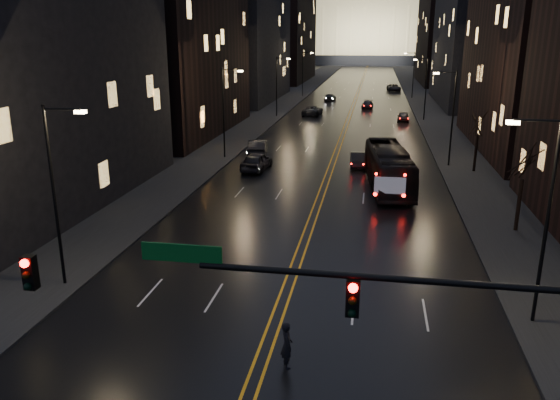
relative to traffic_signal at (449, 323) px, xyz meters
The scene contains 32 objects.
road 130.24m from the traffic_signal, 92.60° to the left, with size 20.00×320.00×0.02m, color black.
sidewalk_left 131.62m from the traffic_signal, 98.71° to the left, with size 8.00×320.00×0.16m, color black.
sidewalk_right 130.35m from the traffic_signal, 86.44° to the left, with size 8.00×320.00×0.16m, color black.
center_line 130.24m from the traffic_signal, 92.60° to the left, with size 0.62×320.00×0.01m, color orange.
building_left_near 35.26m from the traffic_signal, 140.72° to the left, with size 12.00×28.00×22.00m, color black.
building_left_mid 60.99m from the traffic_signal, 116.48° to the left, with size 12.00×30.00×28.00m, color black.
building_left_far 95.98m from the traffic_signal, 106.30° to the left, with size 12.00×34.00×20.00m, color black.
building_left_dist 142.73m from the traffic_signal, 100.88° to the left, with size 12.00×40.00×24.00m, color black.
building_right_mid 93.57m from the traffic_signal, 80.68° to the left, with size 12.00×34.00×26.00m, color black.
building_right_dist 140.94m from the traffic_signal, 83.85° to the left, with size 12.00×40.00×22.00m, color black.
capitol 250.36m from the traffic_signal, 91.35° to the left, with size 90.00×50.00×58.50m.
traffic_signal is the anchor object (origin of this frame).
streetlamp_right_near 11.14m from the traffic_signal, 63.88° to the left, with size 2.13×0.25×9.00m.
streetlamp_left_near 19.48m from the traffic_signal, 149.10° to the left, with size 2.13×0.25×9.00m.
streetlamp_right_mid 40.30m from the traffic_signal, 83.01° to the left, with size 2.13×0.25×9.00m.
streetlamp_left_mid 43.36m from the traffic_signal, 112.68° to the left, with size 2.13×0.25×9.00m.
streetlamp_right_far 70.18m from the traffic_signal, 85.99° to the left, with size 2.13×0.25×9.00m.
streetlamp_left_far 71.97m from the traffic_signal, 103.43° to the left, with size 2.13×0.25×9.00m.
streetlamp_right_dist 100.12m from the traffic_signal, 87.19° to the left, with size 2.13×0.25×9.00m.
streetlamp_left_dist 101.39m from the traffic_signal, 99.49° to the left, with size 2.13×0.25×9.00m.
tree_right_mid 23.13m from the traffic_signal, 72.13° to the left, with size 2.40×2.40×6.65m.
tree_right_far 38.67m from the traffic_signal, 79.43° to the left, with size 2.40×2.40×6.65m.
bus 31.65m from the traffic_signal, 91.38° to the left, with size 2.82×12.04×3.35m, color black.
oncoming_car_a 38.02m from the traffic_signal, 109.53° to the left, with size 1.99×4.94×1.68m, color black.
oncoming_car_b 44.47m from the traffic_signal, 108.31° to the left, with size 1.79×5.13×1.69m, color black.
oncoming_car_c 73.74m from the traffic_signal, 99.13° to the left, with size 2.62×5.69×1.58m, color black.
oncoming_car_d 94.07m from the traffic_signal, 96.51° to the left, with size 1.86×4.58×1.33m, color black.
receding_car_a 38.94m from the traffic_signal, 95.05° to the left, with size 1.42×4.06×1.34m, color black.
receding_car_b 68.72m from the traffic_signal, 88.27° to the left, with size 1.68×4.18×1.42m, color black.
receding_car_c 82.77m from the traffic_signal, 92.31° to the left, with size 1.86×4.57×1.33m, color black.
receding_car_d 115.27m from the traffic_signal, 89.04° to the left, with size 2.62×5.67×1.58m, color black.
pedestrian_a 8.15m from the traffic_signal, 134.33° to the left, with size 0.68×0.44×1.86m, color black.
Camera 1 is at (3.81, -12.65, 11.96)m, focal length 35.00 mm.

